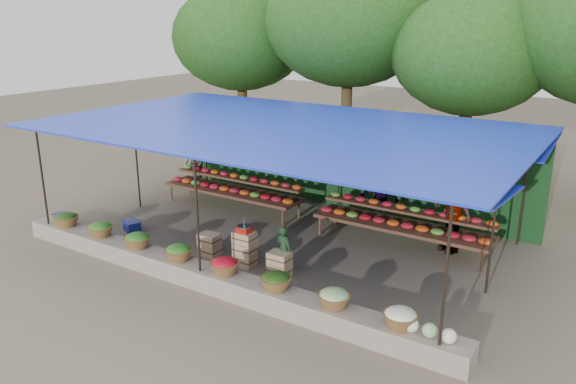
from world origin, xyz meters
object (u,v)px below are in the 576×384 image
Objects in this scene: weighing_scale at (244,229)px; blue_crate_front at (62,220)px; crate_counter at (244,252)px; blue_crate_back at (132,226)px; vendor_seated at (284,249)px.

blue_crate_front is at bearing -173.69° from weighing_scale.
crate_counter reaches higher than blue_crate_front.
blue_crate_back is (-3.60, 0.07, -0.71)m from weighing_scale.
weighing_scale reaches higher than blue_crate_back.
weighing_scale is at bearing 21.77° from blue_crate_back.
weighing_scale is at bearing 0.00° from crate_counter.
vendor_seated is 2.33× the size of blue_crate_back.
crate_counter is 4.91× the size of blue_crate_front.
vendor_seated is (0.94, 0.15, 0.21)m from crate_counter.
blue_crate_front is (-5.46, -0.60, -0.71)m from weighing_scale.
blue_crate_front is (-6.37, -0.76, -0.38)m from vendor_seated.
vendor_seated is at bearing 9.31° from crate_counter.
blue_crate_front is at bearing -173.65° from crate_counter.
vendor_seated is (0.91, 0.15, -0.33)m from weighing_scale.
blue_crate_back is at bearing 35.94° from blue_crate_front.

